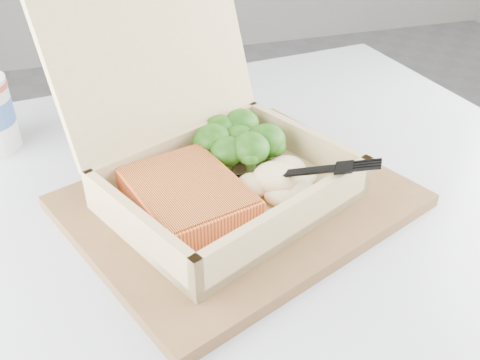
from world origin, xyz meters
name	(u,v)px	position (x,y,z in m)	size (l,w,h in m)	color
floor	(323,306)	(0.00, 0.00, 0.00)	(4.00, 4.00, 0.00)	gray
cafe_table	(259,339)	(-0.36, -0.48, 0.55)	(0.92, 0.92, 0.74)	black
serving_tray	(239,201)	(-0.37, -0.44, 0.75)	(0.35, 0.28, 0.01)	brown
takeout_container	(204,143)	(-0.40, -0.41, 0.81)	(0.33, 0.33, 0.22)	tan
salmon_fillet	(187,196)	(-0.44, -0.46, 0.78)	(0.10, 0.14, 0.03)	orange
broccoli_pile	(240,143)	(-0.36, -0.38, 0.79)	(0.11, 0.11, 0.04)	#357D1B
mashed_potatoes	(276,178)	(-0.34, -0.46, 0.78)	(0.08, 0.07, 0.03)	beige
plastic_fork	(263,171)	(-0.35, -0.46, 0.79)	(0.14, 0.10, 0.03)	black
receipt	(178,128)	(-0.40, -0.24, 0.74)	(0.08, 0.14, 0.00)	white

